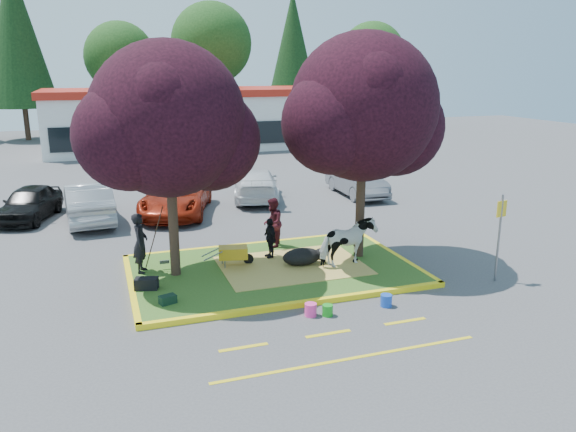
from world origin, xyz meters
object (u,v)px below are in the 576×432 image
object	(u,v)px
cow	(347,242)
sign_post	(500,228)
calf	(302,257)
bucket_pink	(311,310)
car_black	(29,203)
bucket_blue	(386,301)
bucket_green	(328,310)
handler	(140,243)
car_silver	(88,202)
wheelbarrow	(233,253)

from	to	relation	value
cow	sign_post	xyz separation A→B (m)	(3.63, -2.17, 0.69)
calf	bucket_pink	world-z (taller)	calf
car_black	bucket_blue	bearing A→B (deg)	-36.11
cow	car_black	distance (m)	13.41
bucket_green	bucket_pink	distance (m)	0.42
handler	car_black	world-z (taller)	handler
cow	car_silver	bearing A→B (deg)	29.23
sign_post	bucket_pink	world-z (taller)	sign_post
calf	bucket_green	bearing A→B (deg)	-92.29
handler	bucket_green	xyz separation A→B (m)	(4.06, -4.23, -0.88)
wheelbarrow	car_silver	size ratio (longest dim) A/B	0.32
cow	calf	bearing A→B (deg)	56.64
wheelbarrow	cow	bearing A→B (deg)	-7.24
bucket_green	wheelbarrow	bearing A→B (deg)	110.08
sign_post	car_silver	xyz separation A→B (m)	(-10.93, 10.57, -0.78)
wheelbarrow	bucket_green	distance (m)	4.15
sign_post	bucket_pink	size ratio (longest dim) A/B	7.91
calf	bucket_green	xyz separation A→B (m)	(-0.53, -3.26, -0.27)
calf	car_silver	xyz separation A→B (m)	(-6.04, 7.90, 0.38)
car_black	cow	bearing A→B (deg)	-28.42
sign_post	bucket_pink	xyz separation A→B (m)	(-5.82, -0.47, -1.40)
handler	bucket_green	distance (m)	5.93
handler	car_silver	xyz separation A→B (m)	(-1.44, 6.94, -0.24)
wheelbarrow	sign_post	bearing A→B (deg)	-13.70
calf	cow	bearing A→B (deg)	-14.64
calf	sign_post	distance (m)	5.69
bucket_pink	sign_post	bearing A→B (deg)	4.58
handler	car_silver	size ratio (longest dim) A/B	0.37
cow	sign_post	size ratio (longest dim) A/B	0.68
cow	bucket_green	xyz separation A→B (m)	(-1.79, -2.76, -0.74)
handler	bucket_green	size ratio (longest dim) A/B	6.21
sign_post	bucket_pink	bearing A→B (deg)	174.56
bucket_blue	car_silver	size ratio (longest dim) A/B	0.07
wheelbarrow	bucket_pink	distance (m)	3.91
cow	car_black	bearing A→B (deg)	33.52
wheelbarrow	car_silver	xyz separation A→B (m)	(-4.09, 7.28, 0.24)
cow	wheelbarrow	world-z (taller)	cow
bucket_pink	car_black	size ratio (longest dim) A/B	0.08
wheelbarrow	car_black	bearing A→B (deg)	139.17
car_silver	handler	bearing A→B (deg)	97.43
calf	bucket_blue	world-z (taller)	calf
cow	sign_post	world-z (taller)	sign_post
bucket_blue	car_silver	distance (m)	13.24
handler	car_silver	bearing A→B (deg)	24.58
bucket_blue	car_black	distance (m)	15.36
wheelbarrow	bucket_blue	size ratio (longest dim) A/B	4.91
cow	calf	size ratio (longest dim) A/B	1.44
handler	bucket_pink	distance (m)	5.57
bucket_green	bucket_blue	world-z (taller)	bucket_blue
wheelbarrow	car_silver	distance (m)	8.35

